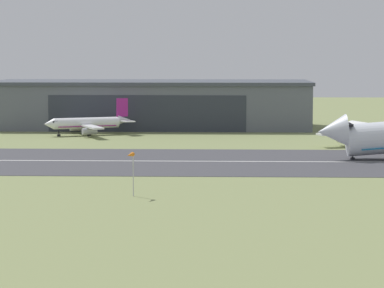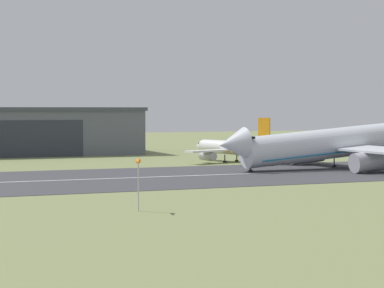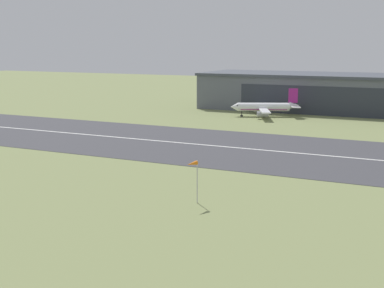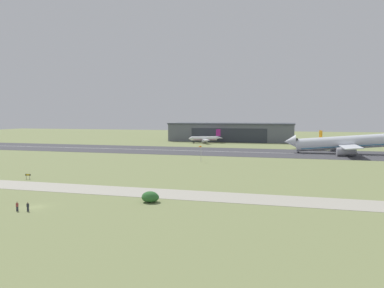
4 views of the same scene
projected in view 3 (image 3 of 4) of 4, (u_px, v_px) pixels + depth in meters
The scene contains 6 objects.
ground_plane at pixel (30, 227), 66.21m from camera, with size 612.21×612.21×0.00m, color #7A8451.
runway_strip at pixel (217, 146), 119.05m from camera, with size 372.21×41.76×0.06m, color #3D3D42.
runway_centreline at pixel (217, 146), 119.04m from camera, with size 334.99×0.70×0.01m, color silver.
hangar_building at pixel (325, 92), 183.02m from camera, with size 84.70×29.91×12.54m.
airplane_parked_west at pixel (265, 107), 168.05m from camera, with size 22.14×23.37×8.85m.
windsock_pole at pixel (193, 166), 74.78m from camera, with size 1.15×2.16×6.23m.
Camera 3 is at (45.55, 11.41, 22.30)m, focal length 50.00 mm.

